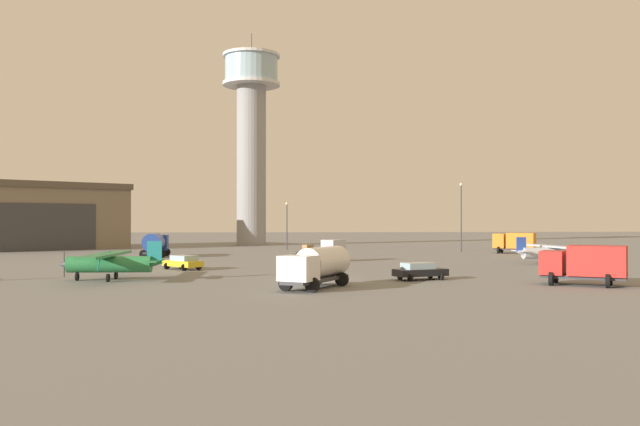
{
  "coord_description": "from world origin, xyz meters",
  "views": [
    {
      "loc": [
        -4.08,
        -52.78,
        4.76
      ],
      "look_at": [
        1.66,
        21.99,
        5.54
      ],
      "focal_mm": 37.02,
      "sensor_mm": 36.0,
      "label": 1
    }
  ],
  "objects_px": {
    "control_tower": "(251,127)",
    "airplane_silver": "(549,251)",
    "truck_box_red": "(585,263)",
    "car_black": "(420,271)",
    "airplane_green": "(111,262)",
    "truck_box_orange": "(515,242)",
    "truck_flatbed_silver": "(325,250)",
    "light_post_west": "(461,212)",
    "truck_fuel_tanker_blue": "(155,244)",
    "car_yellow": "(183,262)",
    "light_post_east": "(287,221)",
    "truck_fuel_tanker_white": "(317,265)"
  },
  "relations": [
    {
      "from": "control_tower",
      "to": "airplane_silver",
      "type": "bearing_deg",
      "value": -58.87
    },
    {
      "from": "truck_box_red",
      "to": "car_black",
      "type": "distance_m",
      "value": 12.2
    },
    {
      "from": "truck_box_red",
      "to": "car_black",
      "type": "xyz_separation_m",
      "value": [
        -10.97,
        5.27,
        -0.88
      ]
    },
    {
      "from": "airplane_green",
      "to": "truck_box_red",
      "type": "bearing_deg",
      "value": 171.3
    },
    {
      "from": "truck_box_orange",
      "to": "truck_flatbed_silver",
      "type": "relative_size",
      "value": 0.91
    },
    {
      "from": "truck_flatbed_silver",
      "to": "light_post_west",
      "type": "height_order",
      "value": "light_post_west"
    },
    {
      "from": "light_post_west",
      "to": "truck_box_red",
      "type": "bearing_deg",
      "value": -96.62
    },
    {
      "from": "control_tower",
      "to": "light_post_west",
      "type": "xyz_separation_m",
      "value": [
        32.14,
        -26.67,
        -16.06
      ]
    },
    {
      "from": "truck_box_orange",
      "to": "truck_fuel_tanker_blue",
      "type": "xyz_separation_m",
      "value": [
        -49.19,
        -4.91,
        0.04
      ]
    },
    {
      "from": "control_tower",
      "to": "car_yellow",
      "type": "bearing_deg",
      "value": -94.62
    },
    {
      "from": "truck_flatbed_silver",
      "to": "light_post_east",
      "type": "distance_m",
      "value": 29.78
    },
    {
      "from": "truck_box_red",
      "to": "car_yellow",
      "type": "xyz_separation_m",
      "value": [
        -31.07,
        17.63,
        -0.88
      ]
    },
    {
      "from": "light_post_west",
      "to": "control_tower",
      "type": "bearing_deg",
      "value": 140.31
    },
    {
      "from": "airplane_green",
      "to": "car_yellow",
      "type": "bearing_deg",
      "value": -108.92
    },
    {
      "from": "airplane_green",
      "to": "car_black",
      "type": "height_order",
      "value": "airplane_green"
    },
    {
      "from": "airplane_silver",
      "to": "truck_fuel_tanker_white",
      "type": "xyz_separation_m",
      "value": [
        -26.64,
        -22.74,
        0.23
      ]
    },
    {
      "from": "truck_fuel_tanker_white",
      "to": "truck_box_orange",
      "type": "bearing_deg",
      "value": 176.08
    },
    {
      "from": "truck_box_orange",
      "to": "car_yellow",
      "type": "xyz_separation_m",
      "value": [
        -42.8,
        -26.91,
        -0.93
      ]
    },
    {
      "from": "airplane_silver",
      "to": "truck_flatbed_silver",
      "type": "relative_size",
      "value": 1.51
    },
    {
      "from": "airplane_green",
      "to": "truck_box_red",
      "type": "xyz_separation_m",
      "value": [
        35.26,
        -6.64,
        0.18
      ]
    },
    {
      "from": "light_post_east",
      "to": "truck_flatbed_silver",
      "type": "bearing_deg",
      "value": -83.0
    },
    {
      "from": "airplane_green",
      "to": "truck_fuel_tanker_blue",
      "type": "relative_size",
      "value": 1.55
    },
    {
      "from": "truck_fuel_tanker_white",
      "to": "airplane_silver",
      "type": "bearing_deg",
      "value": 161.43
    },
    {
      "from": "airplane_silver",
      "to": "light_post_west",
      "type": "xyz_separation_m",
      "value": [
        -1.19,
        28.52,
        4.65
      ]
    },
    {
      "from": "car_yellow",
      "to": "light_post_east",
      "type": "bearing_deg",
      "value": -57.05
    },
    {
      "from": "airplane_silver",
      "to": "truck_box_red",
      "type": "distance_m",
      "value": 23.51
    },
    {
      "from": "truck_fuel_tanker_white",
      "to": "car_yellow",
      "type": "relative_size",
      "value": 1.65
    },
    {
      "from": "airplane_silver",
      "to": "truck_box_orange",
      "type": "relative_size",
      "value": 1.67
    },
    {
      "from": "airplane_silver",
      "to": "airplane_green",
      "type": "height_order",
      "value": "airplane_green"
    },
    {
      "from": "truck_fuel_tanker_white",
      "to": "truck_box_red",
      "type": "bearing_deg",
      "value": 121.92
    },
    {
      "from": "truck_fuel_tanker_blue",
      "to": "car_black",
      "type": "distance_m",
      "value": 43.4
    },
    {
      "from": "airplane_silver",
      "to": "light_post_east",
      "type": "relative_size",
      "value": 1.31
    },
    {
      "from": "airplane_silver",
      "to": "truck_box_orange",
      "type": "height_order",
      "value": "same"
    },
    {
      "from": "control_tower",
      "to": "airplane_green",
      "type": "bearing_deg",
      "value": -97.25
    },
    {
      "from": "airplane_silver",
      "to": "airplane_green",
      "type": "xyz_separation_m",
      "value": [
        -42.36,
        -15.76,
        0.08
      ]
    },
    {
      "from": "control_tower",
      "to": "truck_fuel_tanker_white",
      "type": "relative_size",
      "value": 5.51
    },
    {
      "from": "truck_box_red",
      "to": "car_yellow",
      "type": "height_order",
      "value": "truck_box_red"
    },
    {
      "from": "airplane_silver",
      "to": "control_tower",
      "type": "bearing_deg",
      "value": 116.28
    },
    {
      "from": "car_black",
      "to": "light_post_west",
      "type": "height_order",
      "value": "light_post_west"
    },
    {
      "from": "control_tower",
      "to": "light_post_west",
      "type": "height_order",
      "value": "control_tower"
    },
    {
      "from": "airplane_silver",
      "to": "truck_box_orange",
      "type": "xyz_separation_m",
      "value": [
        4.63,
        22.14,
        0.3
      ]
    },
    {
      "from": "truck_box_red",
      "to": "car_yellow",
      "type": "relative_size",
      "value": 1.44
    },
    {
      "from": "airplane_silver",
      "to": "truck_fuel_tanker_white",
      "type": "relative_size",
      "value": 1.38
    },
    {
      "from": "truck_fuel_tanker_white",
      "to": "light_post_east",
      "type": "relative_size",
      "value": 0.95
    },
    {
      "from": "light_post_east",
      "to": "light_post_west",
      "type": "bearing_deg",
      "value": -18.48
    },
    {
      "from": "car_black",
      "to": "truck_box_orange",
      "type": "bearing_deg",
      "value": 41.3
    },
    {
      "from": "truck_flatbed_silver",
      "to": "light_post_east",
      "type": "xyz_separation_m",
      "value": [
        -3.61,
        29.37,
        3.38
      ]
    },
    {
      "from": "airplane_silver",
      "to": "truck_flatbed_silver",
      "type": "height_order",
      "value": "airplane_silver"
    },
    {
      "from": "truck_fuel_tanker_blue",
      "to": "light_post_east",
      "type": "relative_size",
      "value": 0.89
    },
    {
      "from": "truck_fuel_tanker_blue",
      "to": "light_post_west",
      "type": "height_order",
      "value": "light_post_west"
    }
  ]
}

